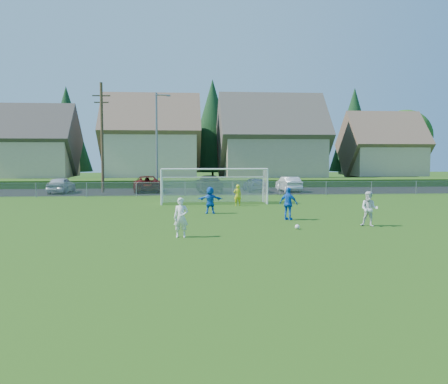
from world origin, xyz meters
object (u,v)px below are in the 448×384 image
(car_c, at_px, (147,184))
(car_e, at_px, (255,184))
(car_d, at_px, (209,184))
(car_f, at_px, (289,184))
(soccer_ball, at_px, (297,227))
(player_white_b, at_px, (369,209))
(player_blue_b, at_px, (210,200))
(goalkeeper, at_px, (238,195))
(soccer_goal, at_px, (214,180))
(player_blue_a, at_px, (288,204))
(car_a, at_px, (61,185))
(player_white_a, at_px, (181,218))

(car_c, distance_m, car_e, 10.07)
(car_d, height_order, car_f, car_d)
(soccer_ball, bearing_deg, car_c, 109.80)
(car_d, bearing_deg, player_white_b, 104.22)
(player_blue_b, bearing_deg, goalkeeper, -111.26)
(car_d, xyz_separation_m, soccer_goal, (-0.25, -10.35, 0.84))
(soccer_ball, distance_m, player_blue_a, 3.25)
(car_a, bearing_deg, player_blue_a, 132.84)
(car_e, height_order, car_f, car_f)
(car_d, height_order, soccer_goal, soccer_goal)
(player_white_b, xyz_separation_m, soccer_goal, (-6.58, 11.79, 0.79))
(player_white_b, distance_m, car_e, 22.26)
(goalkeeper, bearing_deg, player_blue_b, 58.39)
(soccer_ball, distance_m, soccer_goal, 12.78)
(player_blue_a, height_order, goalkeeper, player_blue_a)
(player_white_a, xyz_separation_m, soccer_goal, (2.31, 14.04, 0.81))
(goalkeeper, relative_size, car_a, 0.34)
(player_white_a, bearing_deg, car_a, 118.81)
(player_blue_b, bearing_deg, car_e, -101.70)
(car_f, bearing_deg, soccer_ball, 74.59)
(car_a, distance_m, soccer_goal, 16.77)
(car_a, distance_m, car_e, 17.63)
(player_white_a, bearing_deg, player_blue_b, 83.09)
(player_blue_a, distance_m, car_d, 19.78)
(car_a, bearing_deg, soccer_ball, 128.22)
(player_blue_b, xyz_separation_m, car_c, (-4.88, 17.29, -0.04))
(car_e, bearing_deg, car_c, -10.31)
(player_white_a, distance_m, player_blue_a, 7.39)
(player_white_b, distance_m, car_f, 22.25)
(player_blue_a, relative_size, car_e, 0.42)
(soccer_ball, bearing_deg, car_d, 96.86)
(car_f, bearing_deg, car_e, -2.52)
(player_blue_b, relative_size, car_f, 0.37)
(car_a, xyz_separation_m, car_f, (20.88, 0.00, -0.03))
(player_white_a, relative_size, soccer_goal, 0.22)
(soccer_ball, relative_size, goalkeeper, 0.15)
(car_e, xyz_separation_m, car_f, (3.24, 0.06, 0.01))
(car_d, bearing_deg, soccer_goal, 86.89)
(player_white_b, xyz_separation_m, car_a, (-19.69, 22.21, -0.11))
(soccer_ball, relative_size, player_blue_b, 0.14)
(car_d, bearing_deg, goalkeeper, 93.88)
(player_blue_a, distance_m, car_c, 22.22)
(goalkeeper, relative_size, car_f, 0.34)
(goalkeeper, distance_m, soccer_goal, 2.61)
(car_a, bearing_deg, goalkeeper, 142.60)
(car_e, relative_size, car_f, 0.96)
(soccer_ball, bearing_deg, car_f, 78.12)
(car_f, bearing_deg, player_blue_b, 59.48)
(player_blue_b, bearing_deg, player_blue_a, 147.02)
(car_c, bearing_deg, player_white_b, 110.82)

